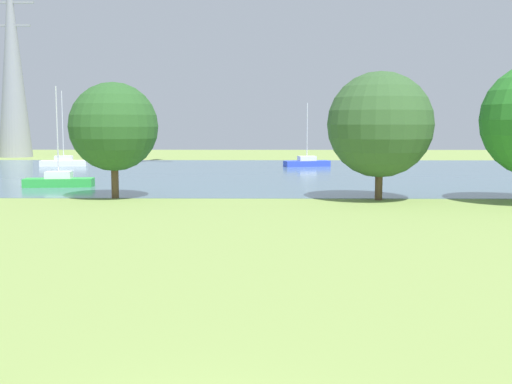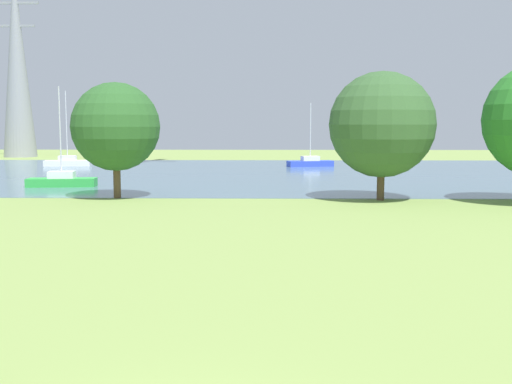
# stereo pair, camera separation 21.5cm
# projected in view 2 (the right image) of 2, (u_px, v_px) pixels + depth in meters

# --- Properties ---
(ground_plane) EXTENTS (160.00, 160.00, 0.00)m
(ground_plane) POSITION_uv_depth(u_px,v_px,m) (240.00, 219.00, 29.71)
(ground_plane) COLOR #7F994C
(water_surface) EXTENTS (140.00, 40.00, 0.02)m
(water_surface) POSITION_uv_depth(u_px,v_px,m) (255.00, 173.00, 57.53)
(water_surface) COLOR slate
(water_surface) RESTS_ON ground
(sailboat_green) EXTENTS (4.93, 1.98, 7.11)m
(sailboat_green) POSITION_uv_depth(u_px,v_px,m) (62.00, 180.00, 44.71)
(sailboat_green) COLOR green
(sailboat_green) RESTS_ON water_surface
(sailboat_blue) EXTENTS (5.03, 2.70, 6.68)m
(sailboat_blue) POSITION_uv_depth(u_px,v_px,m) (310.00, 162.00, 65.98)
(sailboat_blue) COLOR blue
(sailboat_blue) RESTS_ON water_surface
(sailboat_white) EXTENTS (4.97, 2.18, 7.95)m
(sailboat_white) POSITION_uv_depth(u_px,v_px,m) (68.00, 162.00, 66.72)
(sailboat_white) COLOR white
(sailboat_white) RESTS_ON water_surface
(tree_east_far) EXTENTS (5.31, 5.31, 6.97)m
(tree_east_far) POSITION_uv_depth(u_px,v_px,m) (116.00, 127.00, 37.44)
(tree_east_far) COLOR brown
(tree_east_far) RESTS_ON ground
(tree_east_near) EXTENTS (6.19, 6.19, 7.54)m
(tree_east_near) POSITION_uv_depth(u_px,v_px,m) (382.00, 125.00, 36.39)
(tree_east_near) COLOR brown
(tree_east_near) RESTS_ON ground
(electricity_pylon) EXTENTS (6.40, 4.40, 25.78)m
(electricity_pylon) POSITION_uv_depth(u_px,v_px,m) (17.00, 61.00, 84.40)
(electricity_pylon) COLOR gray
(electricity_pylon) RESTS_ON ground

